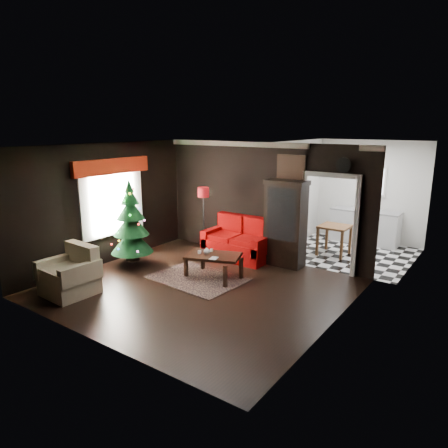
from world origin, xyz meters
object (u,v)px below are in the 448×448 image
Objects in this scene: curio_cabinet at (285,225)px; loveseat at (238,239)px; floor_lamp at (204,223)px; coffee_table at (213,266)px; christmas_tree at (131,222)px; teapot at (207,251)px; armchair at (69,271)px; kitchen_table at (334,240)px; wall_clock at (344,165)px.

loveseat is at bearing -169.17° from curio_cabinet.
curio_cabinet reaches higher than floor_lamp.
loveseat is at bearing 101.97° from coffee_table.
teapot is at bearing 11.41° from christmas_tree.
loveseat is 3.97m from armchair.
curio_cabinet is (1.15, 0.22, 0.45)m from loveseat.
kitchen_table is (1.61, 3.13, -0.22)m from teapot.
coffee_table is at bearing -44.77° from floor_lamp.
armchair is 5.91m from wall_clock.
coffee_table is at bearing 13.16° from christmas_tree.
floor_lamp reaches higher than armchair.
christmas_tree is 1.94× the size of armchair.
curio_cabinet is 3.52m from christmas_tree.
floor_lamp is at bearing 130.29° from teapot.
curio_cabinet is at bearing 36.25° from christmas_tree.
wall_clock is at bearing 41.20° from coffee_table.
teapot is 3.53m from kitchen_table.
coffee_table is 3.51× the size of wall_clock.
floor_lamp is at bearing 135.23° from coffee_table.
loveseat is at bearing -170.34° from wall_clock.
curio_cabinet reaches higher than kitchen_table.
curio_cabinet is at bearing -114.44° from kitchen_table.
coffee_table is (0.30, -1.40, -0.24)m from loveseat.
loveseat is 2.27× the size of kitchen_table.
loveseat is 2.57m from christmas_tree.
loveseat is 2.45m from kitchen_table.
christmas_tree is 11.77× the size of teapot.
curio_cabinet is 1.04× the size of christmas_tree.
coffee_table is at bearing -138.80° from wall_clock.
armchair is (0.24, -1.83, -0.59)m from christmas_tree.
curio_cabinet is 4.72m from armchair.
curio_cabinet is at bearing 60.53° from teapot.
wall_clock reaches higher than christmas_tree.
christmas_tree is (-0.84, -1.60, 0.22)m from floor_lamp.
armchair is 2.94× the size of wall_clock.
coffee_table is 7.23× the size of teapot.
loveseat is 10.93× the size of teapot.
floor_lamp is (-0.85, -0.27, 0.33)m from loveseat.
floor_lamp is 1.61m from teapot.
wall_clock is at bearing 41.05° from teapot.
wall_clock is at bearing 8.53° from curio_cabinet.
curio_cabinet is 2.02× the size of armchair.
wall_clock is at bearing 9.66° from loveseat.
armchair is at bearing -82.48° from christmas_tree.
armchair is at bearing -127.19° from coffee_table.
loveseat is 1.51× the size of coffee_table.
christmas_tree reaches higher than coffee_table.
curio_cabinet is at bearing 62.18° from coffee_table.
floor_lamp is at bearing 82.56° from armchair.
armchair is (-1.45, -3.70, -0.04)m from loveseat.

